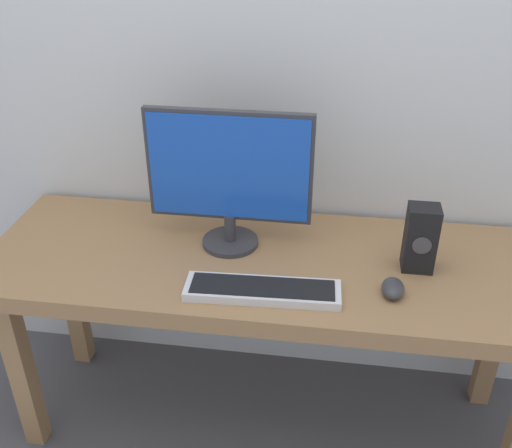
# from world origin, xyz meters

# --- Properties ---
(ground_plane) EXTENTS (6.00, 6.00, 0.00)m
(ground_plane) POSITION_xyz_m (0.00, 0.00, 0.00)
(ground_plane) COLOR #4C4C51
(desk) EXTENTS (1.78, 0.61, 0.70)m
(desk) POSITION_xyz_m (0.00, 0.00, 0.62)
(desk) COLOR #936D47
(desk) RESTS_ON ground_plane
(monitor) EXTENTS (0.51, 0.18, 0.44)m
(monitor) POSITION_xyz_m (-0.13, 0.07, 0.95)
(monitor) COLOR #333338
(monitor) RESTS_ON desk
(keyboard_primary) EXTENTS (0.44, 0.14, 0.03)m
(keyboard_primary) POSITION_xyz_m (0.01, -0.19, 0.72)
(keyboard_primary) COLOR silver
(keyboard_primary) RESTS_ON desk
(mouse) EXTENTS (0.07, 0.10, 0.04)m
(mouse) POSITION_xyz_m (0.37, -0.13, 0.73)
(mouse) COLOR #333338
(mouse) RESTS_ON desk
(speaker_right) EXTENTS (0.09, 0.08, 0.21)m
(speaker_right) POSITION_xyz_m (0.45, 0.01, 0.81)
(speaker_right) COLOR black
(speaker_right) RESTS_ON desk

